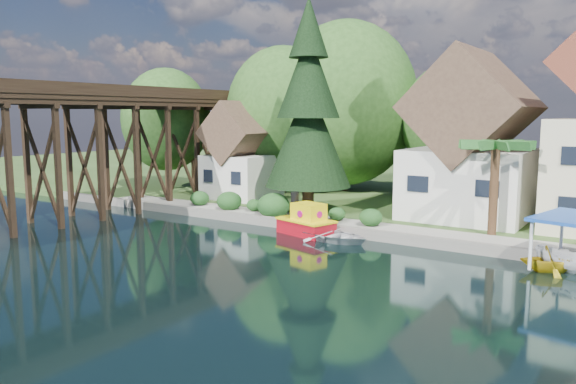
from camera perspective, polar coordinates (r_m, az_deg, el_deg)
name	(u,v)px	position (r m, az deg, el deg)	size (l,w,h in m)	color
ground	(236,260)	(28.43, -5.33, -6.94)	(140.00, 140.00, 0.00)	black
bank	(450,185)	(58.42, 16.09, 0.69)	(140.00, 52.00, 0.50)	#2C481D
seawall	(377,235)	(32.97, 8.99, -4.38)	(60.00, 0.40, 0.62)	slate
promenade	(418,232)	(33.36, 13.07, -3.96)	(50.00, 2.60, 0.06)	gray
trestle_bridge	(107,141)	(42.63, -17.95, 4.94)	(4.12, 44.18, 9.30)	black
house_left	(472,147)	(38.80, 18.17, 4.36)	(7.64, 8.64, 11.02)	silver
shed	(242,157)	(45.81, -4.72, 3.57)	(5.09, 5.40, 7.85)	silver
bg_trees	(415,114)	(45.62, 12.74, 7.73)	(49.90, 13.30, 10.57)	#382314
shrubs	(268,204)	(38.12, -2.00, -1.21)	(15.76, 2.47, 1.70)	#183A14
conifer	(308,110)	(38.76, 2.08, 8.29)	(5.93, 5.93, 14.61)	#382314
palm_tree	(496,148)	(33.07, 20.38, 4.24)	(5.11, 5.11, 5.66)	#382314
tugboat	(307,222)	(34.13, 1.90, -3.07)	(3.95, 2.82, 2.58)	#AA0B18
boat_white_a	(336,234)	(32.48, 4.90, -4.31)	(2.84, 3.98, 0.82)	silver
boat_canopy	(572,249)	(29.01, 26.92, -5.15)	(3.68, 4.66, 2.67)	white
boat_yellow	(549,258)	(28.86, 25.03, -6.07)	(2.20, 2.55, 1.34)	yellow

